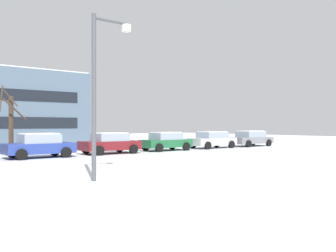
% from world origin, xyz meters
% --- Properties ---
extents(street_lamp, '(1.60, 0.36, 5.92)m').
position_xyz_m(street_lamp, '(2.88, -2.15, 3.59)').
color(street_lamp, '#4C4F54').
rests_on(street_lamp, ground).
extents(parked_car_blue, '(4.04, 2.08, 1.49)m').
position_xyz_m(parked_car_blue, '(4.24, 8.35, 0.76)').
color(parked_car_blue, '#283D93').
rests_on(parked_car_blue, ground).
extents(parked_car_maroon, '(4.05, 2.14, 1.46)m').
position_xyz_m(parked_car_maroon, '(9.17, 8.51, 0.74)').
color(parked_car_maroon, maroon).
rests_on(parked_car_maroon, ground).
extents(parked_car_green, '(4.05, 1.98, 1.44)m').
position_xyz_m(parked_car_green, '(14.11, 8.55, 0.73)').
color(parked_car_green, '#1E6038').
rests_on(parked_car_green, ground).
extents(parked_car_silver, '(4.35, 2.03, 1.45)m').
position_xyz_m(parked_car_silver, '(19.04, 8.45, 0.74)').
color(parked_car_silver, silver).
rests_on(parked_car_silver, ground).
extents(parked_car_gray, '(4.50, 2.09, 1.46)m').
position_xyz_m(parked_car_gray, '(23.98, 8.33, 0.74)').
color(parked_car_gray, slate).
rests_on(parked_car_gray, ground).
extents(tree_far_mid, '(1.58, 1.60, 4.60)m').
position_xyz_m(tree_far_mid, '(3.26, 10.79, 2.10)').
color(tree_far_mid, '#423326').
rests_on(tree_far_mid, ground).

